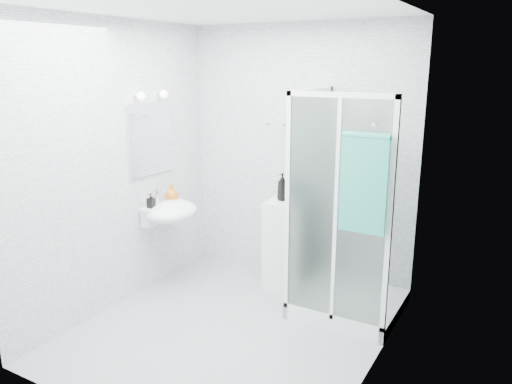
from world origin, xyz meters
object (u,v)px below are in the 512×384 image
Objects in this scene: shampoo_bottle_a at (282,187)px; shampoo_bottle_b at (296,189)px; soap_dispenser_orange at (172,192)px; shower_enclosure at (339,266)px; wall_basin at (170,212)px; hand_towel at (364,181)px; storage_cabinet at (286,245)px; soap_dispenser_black at (151,201)px.

shampoo_bottle_a is 0.14m from shampoo_bottle_b.
shampoo_bottle_b is (0.14, 0.01, -0.01)m from shampoo_bottle_a.
soap_dispenser_orange is at bearing -158.94° from shampoo_bottle_b.
shower_enclosure is at bearing 5.78° from soap_dispenser_orange.
wall_basin is at bearing -60.34° from soap_dispenser_orange.
shower_enclosure reaches higher than hand_towel.
shampoo_bottle_a is 1.59× the size of soap_dispenser_orange.
shower_enclosure is 2.21× the size of storage_cabinet.
shampoo_bottle_a is 1.12m from soap_dispenser_orange.
hand_towel is at bearing -6.30° from soap_dispenser_orange.
wall_basin is 0.22m from soap_dispenser_orange.
hand_towel is at bearing -52.39° from shower_enclosure.
shower_enclosure is 7.36× the size of shampoo_bottle_a.
storage_cabinet is at bearing -14.71° from shampoo_bottle_a.
shower_enclosure is 2.58× the size of hand_towel.
shower_enclosure reaches higher than shampoo_bottle_a.
soap_dispenser_orange is 1.22× the size of soap_dispenser_black.
shampoo_bottle_a reaches higher than soap_dispenser_orange.
wall_basin is 0.23m from soap_dispenser_black.
shampoo_bottle_b reaches higher than soap_dispenser_orange.
shower_enclosure is 0.96m from shampoo_bottle_a.
soap_dispenser_black is (-1.09, -0.72, 0.48)m from storage_cabinet.
shampoo_bottle_a reaches higher than storage_cabinet.
soap_dispenser_black reaches higher than storage_cabinet.
soap_dispenser_orange is at bearing 119.66° from wall_basin.
hand_towel is 2.10m from soap_dispenser_black.
soap_dispenser_black is at bearing -164.73° from shower_enclosure.
hand_towel is at bearing -2.48° from wall_basin.
shower_enclosure is 11.66× the size of soap_dispenser_orange.
wall_basin reaches higher than soap_dispenser_black.
shampoo_bottle_b is at bearing 21.06° from soap_dispenser_orange.
shower_enclosure reaches higher than wall_basin.
soap_dispenser_orange is at bearing -163.36° from storage_cabinet.
shampoo_bottle_a is (-0.71, 0.26, 0.59)m from shower_enclosure.
soap_dispenser_black is (-1.18, -0.75, -0.10)m from shampoo_bottle_b.
storage_cabinet is 0.59m from shampoo_bottle_b.
storage_cabinet is (-0.65, 0.25, 0.00)m from shower_enclosure.
wall_basin is 3.27× the size of soap_dispenser_orange.
shampoo_bottle_a is at bearing 146.90° from hand_towel.
soap_dispenser_orange reaches higher than storage_cabinet.
wall_basin is 1.13m from shampoo_bottle_a.
wall_basin is 2.06× the size of shampoo_bottle_a.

